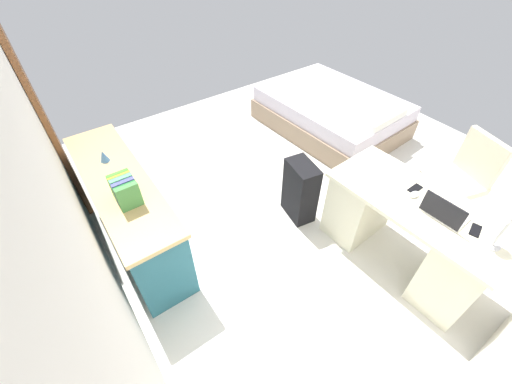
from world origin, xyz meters
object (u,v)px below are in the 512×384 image
object	(u,v)px
suitcase_black	(300,191)
desk_lamp	(505,218)
desk	(406,231)
laptop	(444,212)
credenza	(129,211)
cell_phone_by_mouse	(415,189)
cell_phone_near_laptop	(475,230)
bed	(332,112)
office_chair	(456,184)
computer_mouse	(415,194)
figurine_small	(104,156)

from	to	relation	value
suitcase_black	desk_lamp	size ratio (longest dim) A/B	1.93
desk	laptop	xyz separation A→B (m)	(-0.19, 0.01, 0.41)
credenza	cell_phone_by_mouse	size ratio (longest dim) A/B	13.24
credenza	desk_lamp	size ratio (longest dim) A/B	5.22
suitcase_black	desk_lamp	xyz separation A→B (m)	(-1.48, -0.40, 0.68)
cell_phone_near_laptop	desk_lamp	distance (m)	0.27
bed	cell_phone_by_mouse	world-z (taller)	cell_phone_by_mouse
desk	cell_phone_near_laptop	world-z (taller)	cell_phone_near_laptop
office_chair	desk_lamp	xyz separation A→B (m)	(-0.59, 0.87, 0.59)
desk	computer_mouse	bearing A→B (deg)	-13.99
computer_mouse	desk_lamp	xyz separation A→B (m)	(-0.58, -0.01, 0.24)
suitcase_black	cell_phone_by_mouse	bearing A→B (deg)	-141.33
credenza	cell_phone_near_laptop	size ratio (longest dim) A/B	13.24
desk	cell_phone_by_mouse	xyz separation A→B (m)	(0.12, -0.09, 0.37)
office_chair	cell_phone_near_laptop	size ratio (longest dim) A/B	6.91
desk_lamp	desk	bearing A→B (deg)	3.07
desk	cell_phone_by_mouse	distance (m)	0.40
laptop	computer_mouse	xyz separation A→B (m)	(0.26, -0.03, -0.03)
laptop	cell_phone_by_mouse	xyz separation A→B (m)	(0.31, -0.10, -0.04)
credenza	cell_phone_near_laptop	xyz separation A→B (m)	(-2.05, -1.97, 0.37)
office_chair	laptop	bearing A→B (deg)	106.31
computer_mouse	bed	bearing A→B (deg)	-32.71
desk	bed	world-z (taller)	desk
suitcase_black	computer_mouse	bearing A→B (deg)	-146.38
cell_phone_near_laptop	figurine_small	world-z (taller)	figurine_small
credenza	bed	distance (m)	3.05
laptop	desk	bearing A→B (deg)	-3.04
suitcase_black	cell_phone_by_mouse	xyz separation A→B (m)	(-0.85, -0.47, 0.43)
bed	suitcase_black	bearing A→B (deg)	124.52
bed	computer_mouse	world-z (taller)	computer_mouse
suitcase_black	figurine_small	xyz separation A→B (m)	(0.97, 1.53, 0.51)
office_chair	computer_mouse	bearing A→B (deg)	90.27
office_chair	laptop	size ratio (longest dim) A/B	2.93
office_chair	cell_phone_near_laptop	bearing A→B (deg)	120.49
cell_phone_near_laptop	figurine_small	xyz separation A→B (m)	(2.36, 1.97, 0.08)
cell_phone_near_laptop	figurine_small	bearing A→B (deg)	22.92
credenza	figurine_small	bearing A→B (deg)	0.29
desk	office_chair	size ratio (longest dim) A/B	1.56
bed	cell_phone_near_laptop	bearing A→B (deg)	156.31
desk	cell_phone_near_laptop	xyz separation A→B (m)	(-0.41, -0.07, 0.37)
laptop	cell_phone_near_laptop	size ratio (longest dim) A/B	2.36
desk	cell_phone_by_mouse	size ratio (longest dim) A/B	10.82
laptop	desk_lamp	distance (m)	0.38
desk_lamp	office_chair	bearing A→B (deg)	-56.05
office_chair	bed	world-z (taller)	office_chair
cell_phone_by_mouse	desk_lamp	xyz separation A→B (m)	(-0.63, 0.07, 0.25)
computer_mouse	office_chair	bearing A→B (deg)	-92.57
office_chair	suitcase_black	world-z (taller)	office_chair
laptop	cell_phone_by_mouse	size ratio (longest dim) A/B	2.36
figurine_small	desk	bearing A→B (deg)	-135.65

